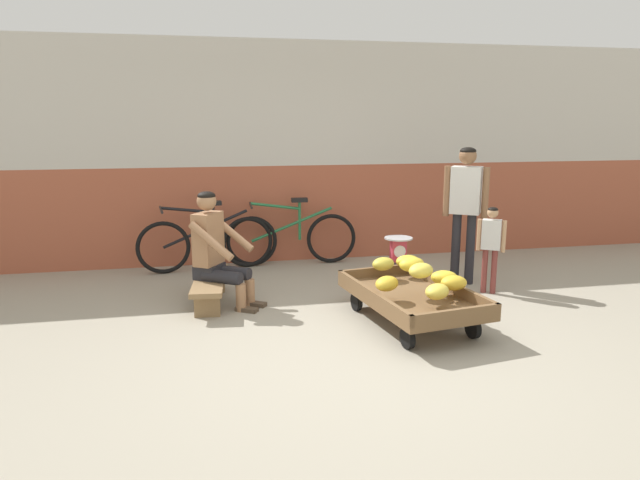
{
  "coord_description": "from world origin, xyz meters",
  "views": [
    {
      "loc": [
        -1.11,
        -4.08,
        1.83
      ],
      "look_at": [
        -0.1,
        0.89,
        0.75
      ],
      "focal_mm": 32.04,
      "sensor_mm": 36.0,
      "label": 1
    }
  ],
  "objects_px": {
    "weighing_scale": "(398,250)",
    "bicycle_near_left": "(206,242)",
    "vendor_seated": "(216,249)",
    "plastic_crate": "(397,277)",
    "customer_child": "(491,240)",
    "shopping_bag": "(435,291)",
    "bicycle_far_left": "(292,237)",
    "customer_adult": "(465,200)",
    "banana_cart": "(411,298)",
    "low_bench": "(210,284)"
  },
  "relations": [
    {
      "from": "plastic_crate",
      "to": "bicycle_far_left",
      "type": "height_order",
      "value": "bicycle_far_left"
    },
    {
      "from": "customer_child",
      "to": "banana_cart",
      "type": "bearing_deg",
      "value": -147.81
    },
    {
      "from": "vendor_seated",
      "to": "bicycle_far_left",
      "type": "relative_size",
      "value": 0.69
    },
    {
      "from": "weighing_scale",
      "to": "bicycle_far_left",
      "type": "height_order",
      "value": "bicycle_far_left"
    },
    {
      "from": "plastic_crate",
      "to": "customer_child",
      "type": "xyz_separation_m",
      "value": [
        0.93,
        -0.27,
        0.43
      ]
    },
    {
      "from": "banana_cart",
      "to": "bicycle_near_left",
      "type": "relative_size",
      "value": 0.94
    },
    {
      "from": "bicycle_near_left",
      "to": "bicycle_far_left",
      "type": "distance_m",
      "value": 1.08
    },
    {
      "from": "customer_child",
      "to": "shopping_bag",
      "type": "relative_size",
      "value": 3.88
    },
    {
      "from": "banana_cart",
      "to": "customer_child",
      "type": "bearing_deg",
      "value": 32.19
    },
    {
      "from": "vendor_seated",
      "to": "bicycle_near_left",
      "type": "xyz_separation_m",
      "value": [
        -0.1,
        1.38,
        -0.21
      ]
    },
    {
      "from": "weighing_scale",
      "to": "customer_adult",
      "type": "distance_m",
      "value": 0.97
    },
    {
      "from": "plastic_crate",
      "to": "weighing_scale",
      "type": "bearing_deg",
      "value": -90.0
    },
    {
      "from": "vendor_seated",
      "to": "customer_adult",
      "type": "distance_m",
      "value": 2.78
    },
    {
      "from": "vendor_seated",
      "to": "weighing_scale",
      "type": "relative_size",
      "value": 3.8
    },
    {
      "from": "low_bench",
      "to": "bicycle_near_left",
      "type": "xyz_separation_m",
      "value": [
        -0.02,
        1.33,
        0.15
      ]
    },
    {
      "from": "weighing_scale",
      "to": "bicycle_near_left",
      "type": "distance_m",
      "value": 2.4
    },
    {
      "from": "low_bench",
      "to": "customer_adult",
      "type": "relative_size",
      "value": 0.73
    },
    {
      "from": "shopping_bag",
      "to": "weighing_scale",
      "type": "bearing_deg",
      "value": 118.31
    },
    {
      "from": "weighing_scale",
      "to": "banana_cart",
      "type": "bearing_deg",
      "value": -102.19
    },
    {
      "from": "weighing_scale",
      "to": "customer_child",
      "type": "relative_size",
      "value": 0.32
    },
    {
      "from": "vendor_seated",
      "to": "weighing_scale",
      "type": "distance_m",
      "value": 1.92
    },
    {
      "from": "bicycle_near_left",
      "to": "customer_adult",
      "type": "bearing_deg",
      "value": -21.97
    },
    {
      "from": "vendor_seated",
      "to": "bicycle_near_left",
      "type": "bearing_deg",
      "value": 94.04
    },
    {
      "from": "weighing_scale",
      "to": "bicycle_near_left",
      "type": "bearing_deg",
      "value": 147.24
    },
    {
      "from": "plastic_crate",
      "to": "bicycle_near_left",
      "type": "relative_size",
      "value": 0.22
    },
    {
      "from": "vendor_seated",
      "to": "plastic_crate",
      "type": "relative_size",
      "value": 3.17
    },
    {
      "from": "customer_adult",
      "to": "shopping_bag",
      "type": "distance_m",
      "value": 1.18
    },
    {
      "from": "low_bench",
      "to": "vendor_seated",
      "type": "height_order",
      "value": "vendor_seated"
    },
    {
      "from": "bicycle_far_left",
      "to": "customer_adult",
      "type": "bearing_deg",
      "value": -34.73
    },
    {
      "from": "weighing_scale",
      "to": "bicycle_near_left",
      "type": "relative_size",
      "value": 0.18
    },
    {
      "from": "low_bench",
      "to": "plastic_crate",
      "type": "height_order",
      "value": "plastic_crate"
    },
    {
      "from": "low_bench",
      "to": "weighing_scale",
      "type": "distance_m",
      "value": 2.01
    },
    {
      "from": "shopping_bag",
      "to": "vendor_seated",
      "type": "bearing_deg",
      "value": 170.11
    },
    {
      "from": "customer_adult",
      "to": "customer_child",
      "type": "relative_size",
      "value": 1.64
    },
    {
      "from": "plastic_crate",
      "to": "weighing_scale",
      "type": "relative_size",
      "value": 1.2
    },
    {
      "from": "bicycle_far_left",
      "to": "vendor_seated",
      "type": "bearing_deg",
      "value": -123.84
    },
    {
      "from": "plastic_crate",
      "to": "bicycle_far_left",
      "type": "distance_m",
      "value": 1.68
    },
    {
      "from": "bicycle_near_left",
      "to": "bicycle_far_left",
      "type": "bearing_deg",
      "value": 4.17
    },
    {
      "from": "banana_cart",
      "to": "vendor_seated",
      "type": "distance_m",
      "value": 1.96
    },
    {
      "from": "bicycle_far_left",
      "to": "customer_child",
      "type": "height_order",
      "value": "customer_child"
    },
    {
      "from": "banana_cart",
      "to": "vendor_seated",
      "type": "height_order",
      "value": "vendor_seated"
    },
    {
      "from": "low_bench",
      "to": "customer_adult",
      "type": "bearing_deg",
      "value": 3.75
    },
    {
      "from": "bicycle_near_left",
      "to": "banana_cart",
      "type": "bearing_deg",
      "value": -51.71
    },
    {
      "from": "low_bench",
      "to": "bicycle_near_left",
      "type": "bearing_deg",
      "value": 91.01
    },
    {
      "from": "banana_cart",
      "to": "shopping_bag",
      "type": "bearing_deg",
      "value": 49.09
    },
    {
      "from": "plastic_crate",
      "to": "bicycle_far_left",
      "type": "bearing_deg",
      "value": 124.46
    },
    {
      "from": "banana_cart",
      "to": "customer_child",
      "type": "height_order",
      "value": "customer_child"
    },
    {
      "from": "shopping_bag",
      "to": "low_bench",
      "type": "bearing_deg",
      "value": 169.25
    },
    {
      "from": "vendor_seated",
      "to": "plastic_crate",
      "type": "bearing_deg",
      "value": 2.4
    },
    {
      "from": "vendor_seated",
      "to": "banana_cart",
      "type": "bearing_deg",
      "value": -28.0
    }
  ]
}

